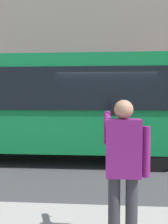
{
  "coord_description": "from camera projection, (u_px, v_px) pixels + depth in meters",
  "views": [
    {
      "loc": [
        0.03,
        7.64,
        1.88
      ],
      "look_at": [
        0.66,
        -0.32,
        1.43
      ],
      "focal_mm": 42.25,
      "sensor_mm": 36.0,
      "label": 1
    }
  ],
  "objects": [
    {
      "name": "red_bus",
      "position": [
        48.0,
        104.0,
        7.96
      ],
      "size": [
        9.05,
        2.54,
        3.08
      ],
      "color": "#0F7238",
      "rests_on": "ground_plane"
    },
    {
      "name": "pedestrian_photographer",
      "position": [
        123.0,
        162.0,
        3.02
      ],
      "size": [
        0.53,
        0.52,
        1.7
      ],
      "color": "#2D2D33",
      "rests_on": "sidewalk_curb"
    },
    {
      "name": "ground_plane",
      "position": [
        106.0,
        161.0,
        7.71
      ],
      "size": [
        60.0,
        60.0,
        0.0
      ],
      "primitive_type": "plane",
      "color": "#38383A"
    },
    {
      "name": "building_facade_far",
      "position": [
        106.0,
        21.0,
        14.14
      ],
      "size": [
        28.0,
        1.55,
        12.0
      ],
      "color": "gray",
      "rests_on": "ground_plane"
    }
  ]
}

